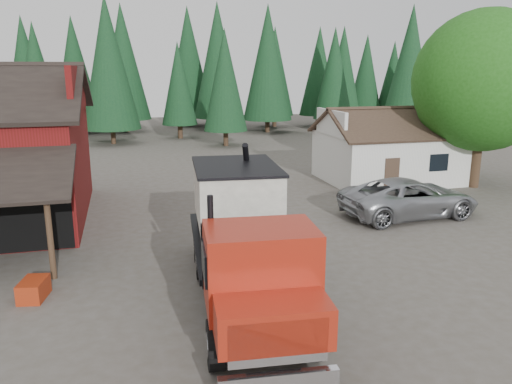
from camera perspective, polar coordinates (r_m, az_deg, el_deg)
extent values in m
plane|color=#4B463B|center=(16.54, -3.02, -10.64)|extent=(120.00, 120.00, 0.00)
cube|color=maroon|center=(24.83, -19.81, 11.10)|extent=(0.25, 7.00, 2.00)
cylinder|color=#382619|center=(17.89, -22.46, -4.98)|extent=(0.20, 0.20, 2.80)
cube|color=silver|center=(32.49, 14.96, 3.91)|extent=(8.00, 6.00, 3.00)
cube|color=#38281E|center=(30.91, 16.60, 7.53)|extent=(8.60, 3.42, 1.80)
cube|color=#38281E|center=(33.49, 13.93, 8.15)|extent=(8.60, 3.42, 1.80)
cube|color=silver|center=(30.40, 8.60, 7.85)|extent=(0.20, 4.20, 1.50)
cube|color=silver|center=(34.36, 21.06, 7.77)|extent=(0.20, 4.20, 1.50)
cube|color=#38281E|center=(29.27, 15.25, 1.83)|extent=(0.90, 0.06, 2.00)
cube|color=black|center=(30.76, 20.18, 3.18)|extent=(1.20, 0.06, 1.00)
cylinder|color=#382619|center=(32.27, 23.81, 3.31)|extent=(0.60, 0.60, 3.20)
sphere|color=#1D5212|center=(31.84, 24.63, 11.46)|extent=(8.00, 8.00, 8.00)
sphere|color=#1D5212|center=(31.79, 21.79, 9.55)|extent=(4.40, 4.40, 4.40)
sphere|color=#1D5212|center=(31.91, 26.78, 9.62)|extent=(4.80, 4.80, 4.80)
cylinder|color=#382619|center=(46.04, -3.47, 6.29)|extent=(0.44, 0.44, 1.60)
cone|color=#11331C|center=(45.65, -3.56, 12.64)|extent=(3.96, 3.96, 9.00)
cylinder|color=#382619|center=(48.20, 16.64, 6.07)|extent=(0.44, 0.44, 1.60)
cone|color=#11331C|center=(47.82, 17.15, 13.33)|extent=(4.84, 4.84, 11.00)
cylinder|color=#382619|center=(49.12, -16.00, 6.25)|extent=(0.44, 0.44, 1.60)
cone|color=#11331C|center=(48.75, -16.53, 13.96)|extent=(5.28, 5.28, 12.00)
cylinder|color=black|center=(12.21, -4.64, -17.00)|extent=(0.49, 1.23, 1.20)
cylinder|color=black|center=(12.57, 6.28, -16.07)|extent=(0.49, 1.23, 1.20)
cylinder|color=black|center=(16.92, -6.21, -7.90)|extent=(0.49, 1.23, 1.20)
cylinder|color=black|center=(17.18, 1.53, -7.48)|extent=(0.49, 1.23, 1.20)
cylinder|color=black|center=(18.35, -6.50, -6.15)|extent=(0.49, 1.23, 1.20)
cylinder|color=black|center=(18.59, 0.62, -5.78)|extent=(0.49, 1.23, 1.20)
cube|color=black|center=(15.24, -1.48, -8.57)|extent=(2.08, 9.48, 0.44)
cube|color=silver|center=(10.93, 2.63, -21.03)|extent=(2.52, 0.43, 0.49)
cube|color=silver|center=(10.55, 2.56, -16.79)|extent=(2.08, 0.30, 0.98)
cube|color=maroon|center=(11.03, 1.83, -14.35)|extent=(2.58, 1.65, 0.93)
cube|color=maroon|center=(12.03, 0.52, -8.67)|extent=(2.79, 2.10, 2.02)
cube|color=black|center=(11.11, 1.31, -8.81)|extent=(2.30, 0.30, 0.98)
cylinder|color=black|center=(12.61, -5.18, -4.73)|extent=(0.17, 0.17, 1.97)
cube|color=black|center=(13.06, -0.33, -7.07)|extent=(2.68, 0.38, 1.75)
cube|color=black|center=(16.55, -2.24, -5.62)|extent=(3.37, 6.58, 0.18)
cube|color=silver|center=(16.09, -2.29, -0.18)|extent=(2.84, 3.83, 1.75)
cone|color=silver|center=(16.39, -2.25, -3.89)|extent=(2.62, 2.62, 0.77)
cube|color=black|center=(15.89, -2.32, 2.96)|extent=(2.96, 3.95, 0.09)
cylinder|color=black|center=(17.68, -0.81, 0.75)|extent=(1.03, 2.34, 3.34)
cube|color=maroon|center=(18.89, -5.24, -2.21)|extent=(0.74, 0.93, 0.49)
cylinder|color=silver|center=(13.46, 5.37, -12.31)|extent=(0.71, 1.15, 0.61)
imported|color=#9FA1A6|center=(24.75, 17.12, -0.64)|extent=(6.77, 3.42, 1.84)
cube|color=#982A10|center=(16.98, -24.07, -10.12)|extent=(0.90, 1.21, 0.60)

